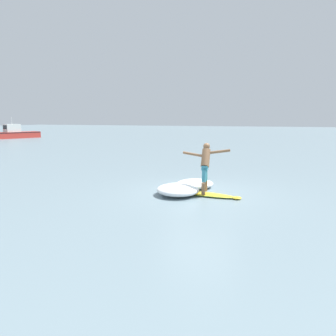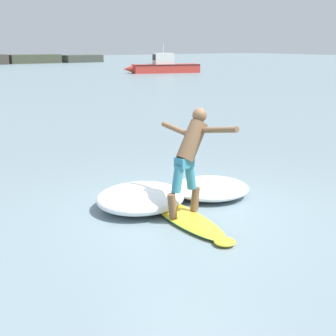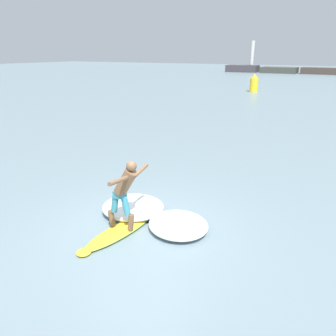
% 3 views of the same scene
% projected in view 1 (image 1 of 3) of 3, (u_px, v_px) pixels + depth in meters
% --- Properties ---
extents(ground_plane, '(200.00, 200.00, 0.00)m').
position_uv_depth(ground_plane, '(200.00, 193.00, 11.55)').
color(ground_plane, gray).
extents(surfboard, '(0.84, 2.43, 0.23)m').
position_uv_depth(surfboard, '(206.00, 194.00, 11.12)').
color(surfboard, yellow).
rests_on(surfboard, ground).
extents(surfer, '(0.80, 1.63, 1.67)m').
position_uv_depth(surfer, '(205.00, 163.00, 11.11)').
color(surfer, brown).
rests_on(surfer, surfboard).
extents(fishing_boat_near_jetty, '(7.48, 3.78, 2.76)m').
position_uv_depth(fishing_boat_near_jetty, '(13.00, 134.00, 43.15)').
color(fishing_boat_near_jetty, '#C4372E').
rests_on(fishing_boat_near_jetty, ground).
extents(wave_foam_at_tail, '(1.85, 1.79, 0.30)m').
position_uv_depth(wave_foam_at_tail, '(195.00, 184.00, 12.41)').
color(wave_foam_at_tail, white).
rests_on(wave_foam_at_tail, ground).
extents(wave_foam_at_nose, '(1.98, 1.90, 0.37)m').
position_uv_depth(wave_foam_at_nose, '(178.00, 190.00, 11.18)').
color(wave_foam_at_nose, white).
rests_on(wave_foam_at_nose, ground).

